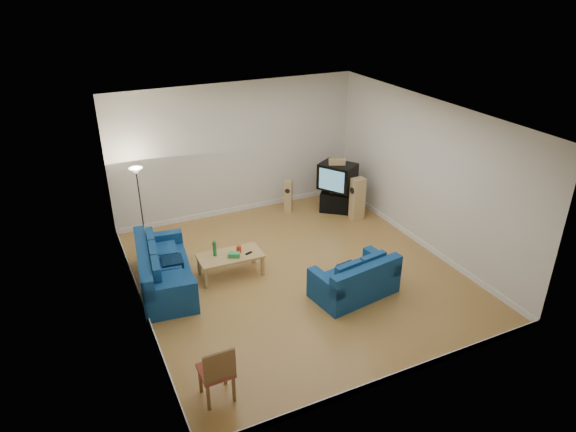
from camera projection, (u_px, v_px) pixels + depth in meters
name	position (u px, v px, depth m)	size (l,w,h in m)	color
room	(297.00, 203.00, 9.56)	(6.01, 6.51, 3.21)	brown
sofa_three_seat	(162.00, 273.00, 9.68)	(1.19, 2.25, 0.83)	navy
sofa_loveseat	(356.00, 282.00, 9.44)	(1.65, 1.08, 0.77)	navy
coffee_table	(230.00, 257.00, 10.03)	(1.27, 0.67, 0.45)	tan
bottle	(215.00, 249.00, 9.91)	(0.07, 0.07, 0.31)	#197233
tissue_box	(234.00, 255.00, 9.91)	(0.22, 0.12, 0.09)	green
red_canister	(239.00, 249.00, 10.08)	(0.10, 0.10, 0.13)	red
remote	(249.00, 253.00, 10.05)	(0.15, 0.05, 0.02)	black
tv_stand	(337.00, 202.00, 12.76)	(0.81, 0.45, 0.50)	black
av_receiver	(340.00, 190.00, 12.64)	(0.47, 0.38, 0.11)	black
television	(337.00, 176.00, 12.46)	(0.96, 1.03, 0.64)	black
centre_speaker	(337.00, 162.00, 12.26)	(0.39, 0.16, 0.14)	tan
speaker_left	(288.00, 196.00, 12.67)	(0.29, 0.30, 0.81)	tan
speaker_right	(357.00, 199.00, 12.24)	(0.33, 0.25, 1.04)	tan
floor_lamp	(137.00, 181.00, 10.87)	(0.29, 0.29, 1.72)	black
dining_chair	(217.00, 371.00, 7.02)	(0.46, 0.46, 0.94)	brown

